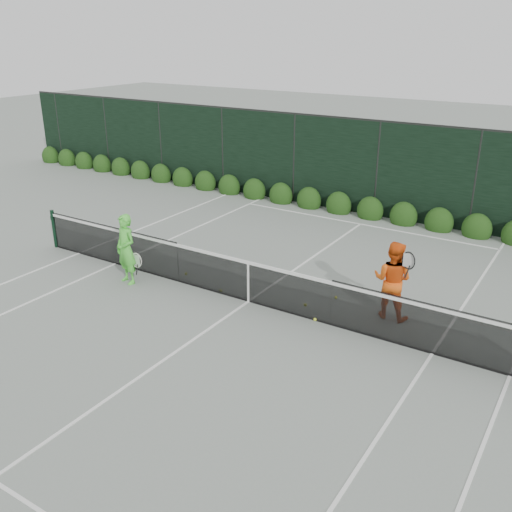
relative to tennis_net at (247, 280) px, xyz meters
The scene contains 8 objects.
ground 0.53m from the tennis_net, ahead, with size 80.00×80.00×0.00m, color gray.
tennis_net is the anchor object (origin of this frame).
player_woman 3.07m from the tennis_net, 167.66° to the right, with size 0.70×0.53×1.69m.
player_man 3.11m from the tennis_net, 19.03° to the left, with size 0.91×0.64×1.69m.
court_lines 0.53m from the tennis_net, ahead, with size 11.03×23.83×0.01m.
windscreen_fence 2.88m from the tennis_net, 89.49° to the right, with size 32.00×21.07×3.06m.
hedge_row 7.16m from the tennis_net, 89.80° to the left, with size 31.66×0.65×0.94m.
tennis_balls 0.73m from the tennis_net, 52.94° to the left, with size 3.85×1.26×0.07m.
Camera 1 is at (6.26, -9.57, 5.69)m, focal length 40.00 mm.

